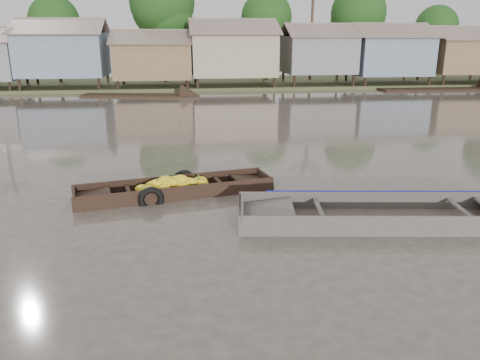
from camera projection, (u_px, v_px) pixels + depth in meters
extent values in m
plane|color=#473E36|center=(271.00, 236.00, 9.77)|extent=(120.00, 120.00, 0.00)
cube|color=#384723|center=(200.00, 84.00, 41.07)|extent=(120.00, 12.00, 0.50)
cube|color=slate|center=(64.00, 55.00, 35.70)|extent=(6.20, 5.20, 3.20)
cube|color=brown|center=(56.00, 26.00, 33.76)|extent=(6.60, 3.02, 1.28)
cube|color=brown|center=(65.00, 27.00, 36.43)|extent=(6.60, 3.02, 1.28)
cube|color=brown|center=(153.00, 61.00, 36.65)|extent=(5.80, 4.60, 2.70)
cube|color=brown|center=(151.00, 37.00, 34.94)|extent=(6.20, 2.67, 1.14)
cube|color=brown|center=(153.00, 37.00, 37.30)|extent=(6.20, 2.67, 1.14)
cube|color=gray|center=(233.00, 54.00, 37.27)|extent=(6.50, 5.30, 3.30)
cube|color=brown|center=(235.00, 26.00, 35.30)|extent=(6.90, 3.08, 1.31)
cube|color=brown|center=(231.00, 27.00, 38.02)|extent=(6.90, 3.08, 1.31)
cube|color=slate|center=(318.00, 55.00, 38.13)|extent=(5.40, 4.70, 2.90)
cube|color=brown|center=(324.00, 30.00, 36.37)|extent=(5.80, 2.73, 1.17)
cube|color=brown|center=(315.00, 30.00, 38.78)|extent=(5.80, 2.73, 1.17)
cube|color=slate|center=(388.00, 56.00, 38.88)|extent=(6.00, 5.00, 3.10)
cube|color=brown|center=(397.00, 30.00, 37.01)|extent=(6.40, 2.90, 1.24)
cube|color=brown|center=(383.00, 31.00, 39.57)|extent=(6.40, 2.90, 1.24)
cube|color=brown|center=(461.00, 56.00, 39.68)|extent=(5.70, 4.90, 2.80)
cube|color=brown|center=(473.00, 33.00, 37.88)|extent=(6.10, 2.85, 1.21)
cube|color=brown|center=(455.00, 33.00, 40.39)|extent=(6.10, 2.85, 1.21)
cylinder|color=#473323|center=(58.00, 56.00, 39.86)|extent=(0.28, 0.28, 4.90)
sphere|color=#163912|center=(54.00, 21.00, 39.04)|extent=(4.20, 4.20, 4.20)
cylinder|color=#473323|center=(164.00, 47.00, 39.79)|extent=(0.28, 0.28, 6.30)
sphere|color=#163912|center=(162.00, 2.00, 38.73)|extent=(5.40, 5.40, 5.40)
cylinder|color=#473323|center=(266.00, 53.00, 41.97)|extent=(0.28, 0.28, 5.25)
sphere|color=#163912|center=(266.00, 17.00, 41.09)|extent=(4.50, 4.50, 4.50)
cylinder|color=#473323|center=(356.00, 51.00, 41.93)|extent=(0.28, 0.28, 5.60)
sphere|color=#163912|center=(358.00, 13.00, 40.99)|extent=(4.80, 4.80, 4.80)
cylinder|color=#473323|center=(433.00, 56.00, 44.00)|extent=(0.28, 0.28, 4.55)
sphere|color=#163912|center=(436.00, 27.00, 43.23)|extent=(3.90, 3.90, 3.90)
cylinder|color=#473323|center=(311.00, 37.00, 41.57)|extent=(0.24, 0.24, 8.00)
cube|color=black|center=(176.00, 197.00, 12.45)|extent=(5.16, 1.99, 0.08)
cube|color=black|center=(171.00, 184.00, 12.89)|extent=(5.10, 1.20, 0.48)
cube|color=black|center=(180.00, 196.00, 11.89)|extent=(5.10, 1.20, 0.48)
cube|color=black|center=(264.00, 180.00, 13.18)|extent=(0.29, 1.11, 0.45)
cube|color=black|center=(249.00, 180.00, 13.03)|extent=(1.06, 1.13, 0.18)
cube|color=black|center=(74.00, 200.00, 11.60)|extent=(0.29, 1.11, 0.45)
cube|color=black|center=(93.00, 196.00, 11.72)|extent=(1.06, 1.13, 0.18)
cube|color=black|center=(128.00, 191.00, 11.98)|extent=(0.32, 1.08, 0.05)
cube|color=black|center=(219.00, 182.00, 12.74)|extent=(0.32, 1.08, 0.05)
ellipsoid|color=yellow|center=(163.00, 182.00, 12.50)|extent=(0.37, 0.29, 0.20)
ellipsoid|color=yellow|center=(166.00, 183.00, 12.38)|extent=(0.41, 0.32, 0.22)
ellipsoid|color=yellow|center=(188.00, 182.00, 12.39)|extent=(0.43, 0.34, 0.23)
ellipsoid|color=yellow|center=(178.00, 183.00, 12.27)|extent=(0.42, 0.33, 0.23)
ellipsoid|color=yellow|center=(168.00, 182.00, 12.46)|extent=(0.41, 0.33, 0.23)
ellipsoid|color=yellow|center=(165.00, 180.00, 12.28)|extent=(0.44, 0.35, 0.24)
ellipsoid|color=yellow|center=(165.00, 188.00, 12.02)|extent=(0.36, 0.28, 0.20)
ellipsoid|color=yellow|center=(168.00, 184.00, 12.21)|extent=(0.43, 0.34, 0.24)
ellipsoid|color=yellow|center=(173.00, 183.00, 12.16)|extent=(0.44, 0.35, 0.24)
ellipsoid|color=yellow|center=(172.00, 182.00, 12.42)|extent=(0.44, 0.35, 0.24)
ellipsoid|color=yellow|center=(202.00, 184.00, 12.45)|extent=(0.43, 0.34, 0.23)
ellipsoid|color=yellow|center=(168.00, 183.00, 12.51)|extent=(0.38, 0.30, 0.21)
ellipsoid|color=yellow|center=(143.00, 193.00, 12.08)|extent=(0.36, 0.28, 0.20)
ellipsoid|color=yellow|center=(154.00, 194.00, 11.95)|extent=(0.45, 0.36, 0.25)
ellipsoid|color=yellow|center=(181.00, 182.00, 12.72)|extent=(0.40, 0.32, 0.22)
ellipsoid|color=yellow|center=(175.00, 179.00, 12.40)|extent=(0.36, 0.28, 0.20)
ellipsoid|color=yellow|center=(182.00, 185.00, 12.25)|extent=(0.40, 0.32, 0.22)
ellipsoid|color=yellow|center=(146.00, 190.00, 12.09)|extent=(0.47, 0.37, 0.26)
ellipsoid|color=yellow|center=(200.00, 181.00, 12.76)|extent=(0.45, 0.36, 0.25)
ellipsoid|color=yellow|center=(152.00, 185.00, 12.21)|extent=(0.40, 0.31, 0.22)
ellipsoid|color=yellow|center=(210.00, 188.00, 12.37)|extent=(0.39, 0.30, 0.21)
ellipsoid|color=yellow|center=(152.00, 193.00, 11.93)|extent=(0.46, 0.36, 0.25)
ellipsoid|color=yellow|center=(182.00, 182.00, 12.76)|extent=(0.39, 0.30, 0.21)
ellipsoid|color=yellow|center=(154.00, 191.00, 12.01)|extent=(0.41, 0.33, 0.23)
ellipsoid|color=yellow|center=(181.00, 180.00, 12.33)|extent=(0.47, 0.37, 0.26)
ellipsoid|color=yellow|center=(150.00, 191.00, 11.99)|extent=(0.46, 0.37, 0.26)
ellipsoid|color=yellow|center=(142.00, 189.00, 12.21)|extent=(0.42, 0.33, 0.23)
ellipsoid|color=yellow|center=(146.00, 197.00, 11.87)|extent=(0.37, 0.29, 0.20)
ellipsoid|color=yellow|center=(157.00, 184.00, 12.23)|extent=(0.47, 0.37, 0.26)
ellipsoid|color=yellow|center=(194.00, 182.00, 12.78)|extent=(0.40, 0.32, 0.22)
ellipsoid|color=yellow|center=(192.00, 182.00, 12.32)|extent=(0.36, 0.29, 0.20)
ellipsoid|color=yellow|center=(181.00, 191.00, 12.12)|extent=(0.38, 0.30, 0.21)
cylinder|color=#3F6626|center=(157.00, 182.00, 12.17)|extent=(0.04, 0.04, 0.17)
cylinder|color=#3F6626|center=(182.00, 179.00, 12.37)|extent=(0.04, 0.04, 0.17)
cylinder|color=#3F6626|center=(199.00, 178.00, 12.51)|extent=(0.04, 0.04, 0.17)
torus|color=black|center=(184.00, 181.00, 13.06)|extent=(0.67, 0.30, 0.65)
torus|color=black|center=(151.00, 199.00, 11.59)|extent=(0.68, 0.30, 0.66)
cube|color=#47413C|center=(390.00, 224.00, 10.61)|extent=(6.84, 2.31, 0.08)
cube|color=#47413C|center=(380.00, 202.00, 11.33)|extent=(6.81, 1.05, 0.55)
cube|color=#47413C|center=(402.00, 229.00, 9.76)|extent=(6.81, 1.05, 0.55)
cube|color=#47413C|center=(242.00, 214.00, 10.56)|extent=(0.28, 1.67, 0.52)
cube|color=#47413C|center=(268.00, 212.00, 10.54)|extent=(1.34, 1.58, 0.22)
cube|color=#47413C|center=(320.00, 210.00, 10.52)|extent=(0.31, 1.61, 0.05)
cube|color=#47413C|center=(462.00, 210.00, 10.50)|extent=(0.31, 1.61, 0.05)
cube|color=#665E54|center=(390.00, 223.00, 10.60)|extent=(5.23, 1.97, 0.02)
cube|color=#0F109F|center=(380.00, 193.00, 11.32)|extent=(5.50, 0.81, 0.14)
cube|color=black|center=(134.00, 97.00, 32.85)|extent=(7.45, 2.82, 0.35)
cube|color=black|center=(435.00, 91.00, 36.58)|extent=(8.71, 2.13, 0.35)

